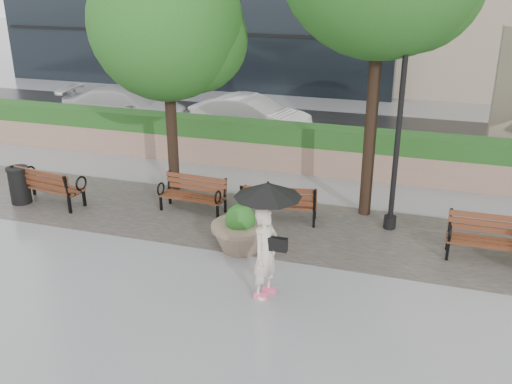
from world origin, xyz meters
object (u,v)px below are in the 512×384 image
(car_left, at_px, (126,107))
(car_right, at_px, (251,116))
(bench_0, at_px, (50,193))
(bench_2, at_px, (279,210))
(planter_left, at_px, (240,233))
(pedestrian, at_px, (267,229))
(bench_1, at_px, (193,202))
(trash_bin, at_px, (20,186))
(lamppost, at_px, (397,150))
(bench_3, at_px, (490,248))

(car_left, bearing_deg, car_right, -95.80)
(bench_0, height_order, bench_2, bench_0)
(planter_left, xyz_separation_m, car_left, (-7.44, 8.40, 0.30))
(car_left, distance_m, pedestrian, 13.06)
(planter_left, bearing_deg, car_right, 106.79)
(bench_1, relative_size, pedestrian, 0.76)
(bench_0, bearing_deg, car_left, -65.81)
(bench_2, xyz_separation_m, planter_left, (-0.38, -1.65, 0.12))
(trash_bin, bearing_deg, lamppost, 8.11)
(bench_2, relative_size, trash_bin, 2.04)
(lamppost, relative_size, car_left, 0.88)
(trash_bin, xyz_separation_m, lamppost, (9.02, 1.29, 1.42))
(pedestrian, bearing_deg, bench_3, -37.21)
(lamppost, bearing_deg, bench_1, -174.25)
(bench_2, relative_size, lamppost, 0.43)
(car_right, bearing_deg, pedestrian, -152.86)
(bench_1, bearing_deg, planter_left, -38.32)
(bench_2, relative_size, car_right, 0.43)
(bench_0, height_order, bench_1, bench_0)
(planter_left, distance_m, car_right, 8.79)
(planter_left, bearing_deg, bench_3, 12.36)
(bench_0, bearing_deg, planter_left, 178.92)
(bench_1, distance_m, planter_left, 2.37)
(bench_1, distance_m, bench_2, 2.15)
(bench_2, distance_m, trash_bin, 6.57)
(bench_2, bearing_deg, bench_3, 163.69)
(lamppost, relative_size, car_right, 1.00)
(bench_3, relative_size, planter_left, 1.42)
(bench_2, bearing_deg, pedestrian, 92.15)
(bench_0, distance_m, pedestrian, 6.93)
(car_right, bearing_deg, car_left, 97.54)
(bench_1, height_order, trash_bin, trash_bin)
(bench_0, xyz_separation_m, bench_1, (3.60, 0.65, -0.03))
(bench_2, height_order, trash_bin, bench_2)
(bench_0, bearing_deg, bench_3, -170.39)
(trash_bin, height_order, pedestrian, pedestrian)
(car_left, bearing_deg, pedestrian, -145.47)
(bench_2, bearing_deg, lamppost, 179.66)
(bench_2, height_order, car_left, car_left)
(bench_1, relative_size, bench_2, 0.89)
(trash_bin, bearing_deg, bench_2, 7.76)
(bench_3, bearing_deg, bench_1, 175.38)
(car_left, bearing_deg, lamppost, -127.50)
(lamppost, distance_m, car_right, 8.45)
(lamppost, bearing_deg, car_right, 130.49)
(bench_0, xyz_separation_m, pedestrian, (6.40, -2.46, 1.03))
(car_left, bearing_deg, bench_0, -170.45)
(bench_3, distance_m, lamppost, 2.79)
(planter_left, bearing_deg, lamppost, 35.25)
(bench_3, xyz_separation_m, pedestrian, (-3.94, -2.61, 1.05))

